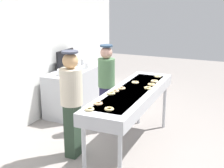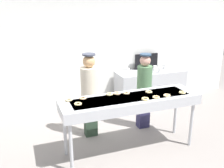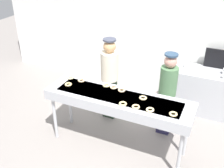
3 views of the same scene
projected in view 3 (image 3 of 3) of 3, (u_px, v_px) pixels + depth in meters
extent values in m
plane|color=gray|center=(117.00, 145.00, 4.82)|extent=(16.00, 16.00, 0.00)
cube|color=white|center=(159.00, 24.00, 5.82)|extent=(8.00, 0.12, 3.23)
cube|color=#B7BABF|center=(118.00, 101.00, 4.37)|extent=(2.42, 0.66, 0.18)
cube|color=slate|center=(118.00, 98.00, 4.35)|extent=(2.05, 0.46, 0.08)
cylinder|color=#B7BABF|center=(55.00, 118.00, 4.82)|extent=(0.06, 0.06, 0.84)
cylinder|color=#B7BABF|center=(180.00, 155.00, 4.01)|extent=(0.06, 0.06, 0.84)
cylinder|color=#B7BABF|center=(70.00, 104.00, 5.22)|extent=(0.06, 0.06, 0.84)
cylinder|color=#B7BABF|center=(186.00, 135.00, 4.41)|extent=(0.06, 0.06, 0.84)
torus|color=#E7D48B|center=(106.00, 85.00, 4.61)|extent=(0.16, 0.16, 0.03)
torus|color=#F4CA84|center=(136.00, 107.00, 4.03)|extent=(0.14, 0.14, 0.03)
torus|color=beige|center=(122.00, 90.00, 4.46)|extent=(0.13, 0.13, 0.03)
torus|color=#F1D582|center=(123.00, 104.00, 4.10)|extent=(0.14, 0.14, 0.03)
torus|color=beige|center=(150.00, 110.00, 3.96)|extent=(0.16, 0.16, 0.03)
torus|color=#F8C78E|center=(81.00, 80.00, 4.76)|extent=(0.16, 0.16, 0.03)
torus|color=beige|center=(114.00, 87.00, 4.55)|extent=(0.17, 0.17, 0.03)
torus|color=beige|center=(70.00, 78.00, 4.86)|extent=(0.17, 0.17, 0.03)
torus|color=#EED085|center=(68.00, 84.00, 4.64)|extent=(0.17, 0.17, 0.03)
torus|color=#EFD18F|center=(143.00, 98.00, 4.25)|extent=(0.17, 0.17, 0.03)
torus|color=#EFD28C|center=(173.00, 114.00, 3.87)|extent=(0.13, 0.13, 0.03)
cube|color=#282549|center=(165.00, 113.00, 4.97)|extent=(0.24, 0.18, 0.83)
cylinder|color=#4C724C|center=(169.00, 81.00, 4.64)|extent=(0.30, 0.30, 0.51)
sphere|color=tan|center=(171.00, 62.00, 4.47)|extent=(0.22, 0.22, 0.22)
cylinder|color=#283E56|center=(172.00, 55.00, 4.41)|extent=(0.23, 0.23, 0.03)
cube|color=#2A3D2D|center=(110.00, 98.00, 5.42)|extent=(0.24, 0.18, 0.85)
cylinder|color=beige|center=(110.00, 66.00, 5.08)|extent=(0.33, 0.33, 0.55)
sphere|color=tan|center=(110.00, 47.00, 4.89)|extent=(0.23, 0.23, 0.23)
cylinder|color=#3B3F4D|center=(110.00, 40.00, 4.83)|extent=(0.24, 0.24, 0.03)
cube|color=#B7BABF|center=(214.00, 93.00, 5.52)|extent=(1.76, 0.63, 0.90)
cylinder|color=white|center=(186.00, 65.00, 5.51)|extent=(0.09, 0.09, 0.13)
cube|color=black|center=(221.00, 59.00, 5.42)|extent=(0.64, 0.04, 0.40)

